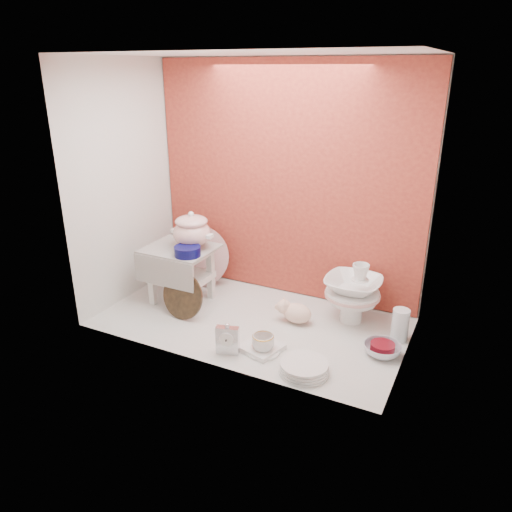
{
  "coord_description": "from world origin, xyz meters",
  "views": [
    {
      "loc": [
        1.18,
        -2.31,
        1.43
      ],
      "look_at": [
        0.02,
        0.02,
        0.42
      ],
      "focal_mm": 34.03,
      "sensor_mm": 36.0,
      "label": 1
    }
  ],
  "objects_px": {
    "dinner_plate_stack": "(304,367)",
    "porcelain_tower": "(353,292)",
    "gold_rim_teacup": "(263,343)",
    "floral_platter": "(198,256)",
    "crystal_bowl": "(382,350)",
    "step_stool": "(181,275)",
    "blue_white_vase": "(189,264)",
    "soup_tureen": "(192,230)",
    "mantel_clock": "(228,339)",
    "plush_pig": "(297,313)"
  },
  "relations": [
    {
      "from": "soup_tureen",
      "to": "floral_platter",
      "type": "relative_size",
      "value": 0.65
    },
    {
      "from": "blue_white_vase",
      "to": "plush_pig",
      "type": "height_order",
      "value": "blue_white_vase"
    },
    {
      "from": "blue_white_vase",
      "to": "gold_rim_teacup",
      "type": "xyz_separation_m",
      "value": [
        0.9,
        -0.65,
        -0.05
      ]
    },
    {
      "from": "blue_white_vase",
      "to": "gold_rim_teacup",
      "type": "distance_m",
      "value": 1.12
    },
    {
      "from": "soup_tureen",
      "to": "crystal_bowl",
      "type": "distance_m",
      "value": 1.34
    },
    {
      "from": "crystal_bowl",
      "to": "dinner_plate_stack",
      "type": "bearing_deg",
      "value": -132.82
    },
    {
      "from": "mantel_clock",
      "to": "soup_tureen",
      "type": "bearing_deg",
      "value": 121.6
    },
    {
      "from": "soup_tureen",
      "to": "porcelain_tower",
      "type": "bearing_deg",
      "value": 10.79
    },
    {
      "from": "blue_white_vase",
      "to": "gold_rim_teacup",
      "type": "height_order",
      "value": "blue_white_vase"
    },
    {
      "from": "floral_platter",
      "to": "blue_white_vase",
      "type": "distance_m",
      "value": 0.16
    },
    {
      "from": "plush_pig",
      "to": "dinner_plate_stack",
      "type": "distance_m",
      "value": 0.51
    },
    {
      "from": "dinner_plate_stack",
      "to": "crystal_bowl",
      "type": "relative_size",
      "value": 1.29
    },
    {
      "from": "floral_platter",
      "to": "gold_rim_teacup",
      "type": "distance_m",
      "value": 1.0
    },
    {
      "from": "mantel_clock",
      "to": "porcelain_tower",
      "type": "relative_size",
      "value": 0.47
    },
    {
      "from": "floral_platter",
      "to": "plush_pig",
      "type": "distance_m",
      "value": 0.87
    },
    {
      "from": "soup_tureen",
      "to": "blue_white_vase",
      "type": "height_order",
      "value": "soup_tureen"
    },
    {
      "from": "floral_platter",
      "to": "crystal_bowl",
      "type": "xyz_separation_m",
      "value": [
        1.37,
        -0.33,
        -0.18
      ]
    },
    {
      "from": "blue_white_vase",
      "to": "mantel_clock",
      "type": "bearing_deg",
      "value": -45.19
    },
    {
      "from": "soup_tureen",
      "to": "mantel_clock",
      "type": "distance_m",
      "value": 0.79
    },
    {
      "from": "step_stool",
      "to": "mantel_clock",
      "type": "relative_size",
      "value": 2.4
    },
    {
      "from": "plush_pig",
      "to": "dinner_plate_stack",
      "type": "relative_size",
      "value": 0.88
    },
    {
      "from": "plush_pig",
      "to": "porcelain_tower",
      "type": "bearing_deg",
      "value": 46.54
    },
    {
      "from": "step_stool",
      "to": "porcelain_tower",
      "type": "relative_size",
      "value": 1.13
    },
    {
      "from": "blue_white_vase",
      "to": "floral_platter",
      "type": "bearing_deg",
      "value": -26.36
    },
    {
      "from": "dinner_plate_stack",
      "to": "porcelain_tower",
      "type": "relative_size",
      "value": 0.67
    },
    {
      "from": "dinner_plate_stack",
      "to": "crystal_bowl",
      "type": "bearing_deg",
      "value": 47.18
    },
    {
      "from": "gold_rim_teacup",
      "to": "porcelain_tower",
      "type": "relative_size",
      "value": 0.32
    },
    {
      "from": "gold_rim_teacup",
      "to": "soup_tureen",
      "type": "bearing_deg",
      "value": 151.3
    },
    {
      "from": "crystal_bowl",
      "to": "porcelain_tower",
      "type": "xyz_separation_m",
      "value": [
        -0.26,
        0.29,
        0.16
      ]
    },
    {
      "from": "soup_tureen",
      "to": "gold_rim_teacup",
      "type": "distance_m",
      "value": 0.88
    },
    {
      "from": "step_stool",
      "to": "mantel_clock",
      "type": "bearing_deg",
      "value": -36.08
    },
    {
      "from": "floral_platter",
      "to": "porcelain_tower",
      "type": "distance_m",
      "value": 1.11
    },
    {
      "from": "mantel_clock",
      "to": "plush_pig",
      "type": "bearing_deg",
      "value": 50.34
    },
    {
      "from": "crystal_bowl",
      "to": "floral_platter",
      "type": "bearing_deg",
      "value": 166.42
    },
    {
      "from": "soup_tureen",
      "to": "plush_pig",
      "type": "bearing_deg",
      "value": 1.32
    },
    {
      "from": "soup_tureen",
      "to": "dinner_plate_stack",
      "type": "relative_size",
      "value": 1.09
    },
    {
      "from": "soup_tureen",
      "to": "dinner_plate_stack",
      "type": "distance_m",
      "value": 1.14
    },
    {
      "from": "step_stool",
      "to": "soup_tureen",
      "type": "height_order",
      "value": "soup_tureen"
    },
    {
      "from": "soup_tureen",
      "to": "blue_white_vase",
      "type": "relative_size",
      "value": 1.2
    },
    {
      "from": "step_stool",
      "to": "blue_white_vase",
      "type": "distance_m",
      "value": 0.37
    },
    {
      "from": "gold_rim_teacup",
      "to": "porcelain_tower",
      "type": "bearing_deg",
      "value": 60.11
    },
    {
      "from": "plush_pig",
      "to": "gold_rim_teacup",
      "type": "bearing_deg",
      "value": -81.23
    },
    {
      "from": "mantel_clock",
      "to": "gold_rim_teacup",
      "type": "xyz_separation_m",
      "value": [
        0.17,
        0.09,
        -0.03
      ]
    },
    {
      "from": "step_stool",
      "to": "gold_rim_teacup",
      "type": "distance_m",
      "value": 0.82
    },
    {
      "from": "floral_platter",
      "to": "soup_tureen",
      "type": "bearing_deg",
      "value": -63.34
    },
    {
      "from": "gold_rim_teacup",
      "to": "dinner_plate_stack",
      "type": "height_order",
      "value": "gold_rim_teacup"
    },
    {
      "from": "floral_platter",
      "to": "plush_pig",
      "type": "bearing_deg",
      "value": -14.16
    },
    {
      "from": "step_stool",
      "to": "soup_tureen",
      "type": "xyz_separation_m",
      "value": [
        0.07,
        0.04,
        0.3
      ]
    },
    {
      "from": "mantel_clock",
      "to": "plush_pig",
      "type": "distance_m",
      "value": 0.52
    },
    {
      "from": "crystal_bowl",
      "to": "soup_tureen",
      "type": "bearing_deg",
      "value": 175.23
    }
  ]
}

